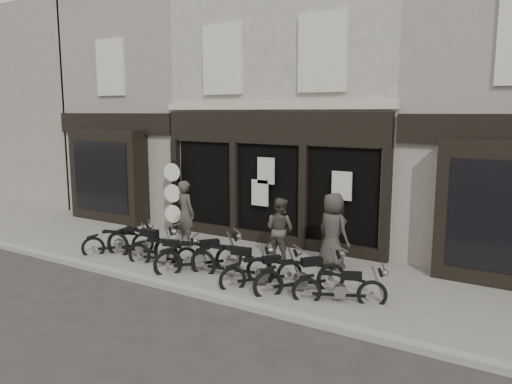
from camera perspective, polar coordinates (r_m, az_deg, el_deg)
The scene contains 18 objects.
ground_plane at distance 12.33m, azimuth -5.74°, elevation -9.30°, with size 90.00×90.00×0.00m, color #2D2B28.
pavement at distance 13.00m, azimuth -3.28°, elevation -8.02°, with size 30.00×4.20×0.12m, color slate.
kerb at distance 11.41m, azimuth -9.68°, elevation -10.59°, with size 30.00×0.25×0.13m, color gray.
central_building at distance 16.78m, azimuth 6.84°, elevation 9.71°, with size 7.30×6.22×8.34m.
neighbour_left at distance 20.31m, azimuth -9.84°, elevation 9.42°, with size 5.60×6.73×8.34m.
filler_left at distance 26.53m, azimuth -23.02°, elevation 8.86°, with size 11.00×6.00×8.20m, color gray.
motorcycle_0 at distance 14.10m, azimuth -15.35°, elevation -5.68°, with size 1.37×1.62×0.92m.
motorcycle_1 at distance 13.41m, azimuth -12.89°, elevation -6.03°, with size 2.30×0.63×1.10m.
motorcycle_2 at distance 12.76m, azimuth -10.49°, elevation -7.06°, with size 1.87×0.83×0.92m.
motorcycle_3 at distance 12.13m, azimuth -6.41°, elevation -7.58°, with size 1.58×1.82×1.04m.
motorcycle_4 at distance 11.61m, azimuth -2.77°, elevation -8.32°, with size 2.15×0.63×1.03m.
motorcycle_5 at distance 11.10m, azimuth 0.74°, elevation -9.36°, with size 1.41×1.61×0.92m.
motorcycle_6 at distance 10.76m, azimuth 5.22°, elevation -9.81°, with size 1.54×1.77×1.01m.
motorcycle_7 at distance 10.30m, azimuth 9.62°, elevation -11.02°, with size 1.78×1.01×0.91m.
man_left at distance 14.29m, azimuth -8.06°, elevation -2.41°, with size 0.68×0.45×1.87m, color #3E3B33.
man_centre at distance 12.76m, azimuth 2.74°, elevation -4.27°, with size 0.79×0.62×1.63m, color #444037.
man_right at distance 12.25m, azimuth 8.79°, elevation -4.39°, with size 0.91×0.59×1.86m, color #36332D.
advert_sign_post at distance 16.09m, azimuth -9.45°, elevation -0.78°, with size 0.57×0.37×2.37m.
Camera 1 is at (7.26, -9.18, 3.89)m, focal length 35.00 mm.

